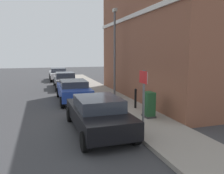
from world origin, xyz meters
name	(u,v)px	position (x,y,z in m)	size (l,w,h in m)	color
ground	(96,122)	(0.00, 0.00, 0.00)	(80.00, 80.00, 0.00)	#38383A
sidewalk	(104,94)	(2.06, 6.00, 0.07)	(2.28, 30.00, 0.15)	gray
corner_building	(177,38)	(6.68, 4.11, 4.03)	(7.07, 12.22, 8.05)	brown
car_black	(98,113)	(-0.23, -1.20, 0.72)	(1.99, 4.45, 1.37)	black
car_blue	(73,90)	(-0.33, 4.73, 0.72)	(1.95, 4.37, 1.35)	navy
car_grey	(65,80)	(-0.24, 10.65, 0.70)	(1.91, 4.50, 1.36)	slate
car_white	(58,74)	(-0.38, 16.62, 0.73)	(1.91, 4.35, 1.38)	silver
utility_cabinet	(149,105)	(2.35, -0.43, 0.68)	(0.46, 0.61, 1.15)	#1E4C28
bollard_near_cabinet	(136,98)	(2.45, 1.33, 0.70)	(0.14, 0.14, 1.04)	black
street_sign	(143,92)	(1.16, -2.30, 1.66)	(0.08, 0.60, 2.30)	#59595B
lamppost	(115,49)	(2.47, 4.91, 3.30)	(0.20, 0.44, 5.72)	#59595B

